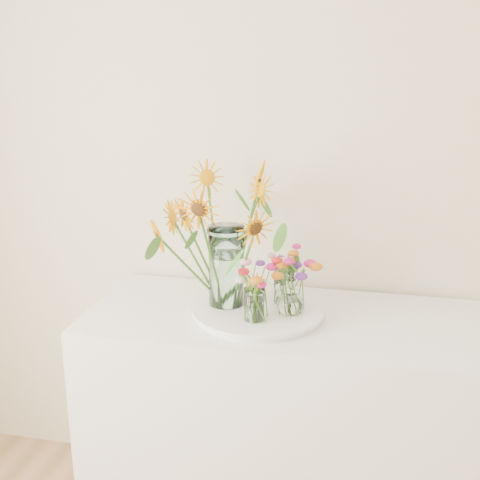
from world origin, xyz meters
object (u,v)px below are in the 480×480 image
Objects in this scene: tray at (258,312)px; small_vase_a at (254,305)px; small_vase_c at (284,287)px; small_vase_b at (290,296)px; mason_jar at (226,266)px; counter at (281,427)px.

small_vase_a reaches higher than tray.
tray is at bearing -139.54° from small_vase_c.
tray is 3.35× the size of small_vase_b.
mason_jar is at bearing 171.54° from small_vase_b.
small_vase_b is (0.11, 0.08, 0.01)m from small_vase_a.
tray is 0.13m from small_vase_a.
counter is 4.80× the size of mason_jar.
small_vase_b is at bearing -55.13° from counter.
small_vase_b is at bearing -68.02° from small_vase_c.
small_vase_b reaches higher than tray.
tray is 0.13m from small_vase_c.
mason_jar is (-0.12, 0.01, 0.16)m from tray.
tray is 3.74× the size of small_vase_a.
mason_jar reaches higher than small_vase_a.
small_vase_a reaches higher than counter.
mason_jar is at bearing 136.33° from small_vase_a.
small_vase_b reaches higher than counter.
small_vase_a is (0.12, -0.12, -0.09)m from mason_jar.
tray is 0.20m from mason_jar.
mason_jar reaches higher than small_vase_b.
small_vase_c is (0.08, 0.07, 0.08)m from tray.
mason_jar is at bearing -179.00° from counter.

